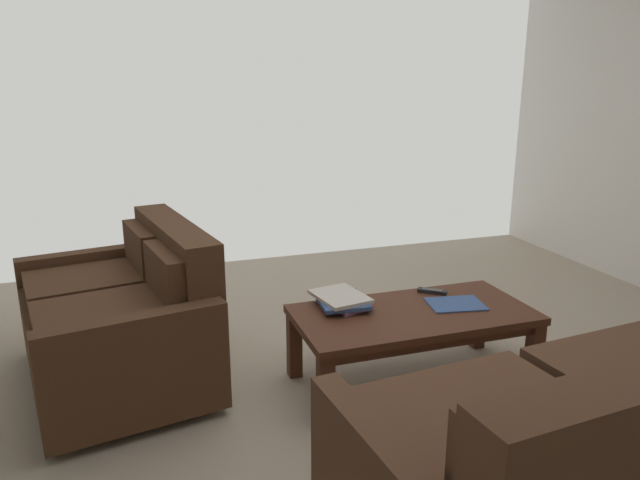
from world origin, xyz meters
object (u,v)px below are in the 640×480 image
(coffee_table, at_px, (413,322))
(loveseat_near, at_px, (125,317))
(loose_magazine, at_px, (456,304))
(tv_remote, at_px, (432,291))
(sofa_main, at_px, (601,448))
(book_stack, at_px, (342,300))

(coffee_table, bearing_deg, loveseat_near, -19.77)
(loveseat_near, distance_m, loose_magazine, 1.74)
(loveseat_near, distance_m, tv_remote, 1.66)
(sofa_main, xyz_separation_m, tv_remote, (-0.12, -1.39, 0.06))
(coffee_table, height_order, book_stack, book_stack)
(book_stack, distance_m, tv_remote, 0.55)
(book_stack, bearing_deg, tv_remote, -177.45)
(sofa_main, bearing_deg, tv_remote, -94.84)
(loose_magazine, bearing_deg, coffee_table, 102.50)
(book_stack, bearing_deg, loveseat_near, -16.73)
(coffee_table, bearing_deg, sofa_main, 94.95)
(book_stack, xyz_separation_m, loose_magazine, (-0.58, 0.17, -0.03))
(loose_magazine, bearing_deg, tv_remote, 19.59)
(tv_remote, bearing_deg, loose_magazine, 99.53)
(coffee_table, distance_m, loose_magazine, 0.26)
(loveseat_near, bearing_deg, coffee_table, 160.23)
(coffee_table, xyz_separation_m, tv_remote, (-0.22, -0.21, 0.07))
(coffee_table, relative_size, loose_magazine, 4.27)
(tv_remote, bearing_deg, book_stack, 2.55)
(loveseat_near, height_order, book_stack, loveseat_near)
(sofa_main, relative_size, tv_remote, 11.85)
(sofa_main, height_order, loose_magazine, sofa_main)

